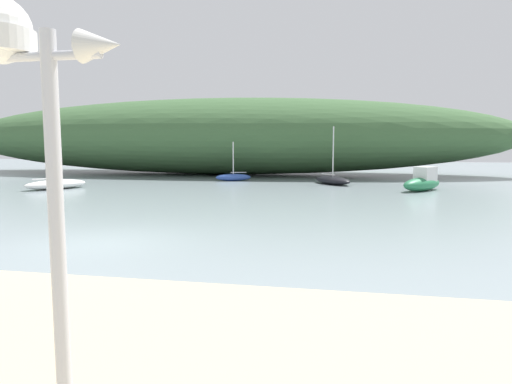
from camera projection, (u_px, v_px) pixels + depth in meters
The scene contains 7 objects.
ground_plane at pixel (104, 242), 12.05m from camera, with size 120.00×120.00×0.00m, color gray.
distant_hill at pixel (218, 136), 39.82m from camera, with size 51.16×12.84×6.69m, color #3D6038.
mast_structure at pixel (17, 74), 3.39m from camera, with size 1.30×0.56×3.57m.
motorboat_off_point at pixel (423, 182), 25.33m from camera, with size 3.00×3.42×1.36m.
sailboat_east_reach at pixel (233, 177), 32.21m from camera, with size 2.69×1.63×2.82m.
sailboat_far_right at pixel (333, 180), 29.47m from camera, with size 3.08×3.62×3.82m.
sailboat_by_sandbar at pixel (56, 184), 26.36m from camera, with size 2.99×3.85×3.68m.
Camera 1 is at (6.28, -10.85, 2.64)m, focal length 31.19 mm.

